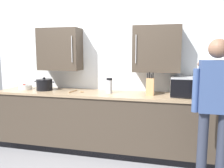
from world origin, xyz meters
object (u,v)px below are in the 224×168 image
at_px(person_figure, 214,103).
at_px(microwave_oven, 189,87).
at_px(wooden_spoon, 77,91).
at_px(knife_block, 150,86).
at_px(stock_pot, 44,85).
at_px(fruit_bowl, 25,87).
at_px(thermos_flask, 109,86).

bearing_deg(person_figure, microwave_oven, 103.11).
distance_m(wooden_spoon, knife_block, 1.14).
relative_size(stock_pot, person_figure, 0.21).
height_order(wooden_spoon, stock_pot, stock_pot).
xyz_separation_m(wooden_spoon, stock_pot, (-0.59, 0.03, 0.08)).
bearing_deg(person_figure, knife_block, 133.87).
height_order(stock_pot, person_figure, person_figure).
xyz_separation_m(microwave_oven, fruit_bowl, (-2.65, -0.00, -0.09)).
height_order(thermos_flask, stock_pot, thermos_flask).
distance_m(wooden_spoon, stock_pot, 0.60).
distance_m(stock_pot, person_figure, 2.57).
bearing_deg(wooden_spoon, stock_pot, 177.40).
bearing_deg(knife_block, microwave_oven, 3.00).
xyz_separation_m(fruit_bowl, stock_pot, (0.38, -0.03, 0.05)).
xyz_separation_m(thermos_flask, person_figure, (1.35, -0.74, -0.03)).
height_order(knife_block, person_figure, person_figure).
relative_size(microwave_oven, stock_pot, 1.62).
bearing_deg(knife_block, thermos_flask, -178.34).
bearing_deg(microwave_oven, knife_block, -177.00).
xyz_separation_m(wooden_spoon, person_figure, (1.87, -0.73, 0.08)).
relative_size(wooden_spoon, knife_block, 0.74).
xyz_separation_m(fruit_bowl, person_figure, (2.84, -0.79, 0.05)).
height_order(thermos_flask, wooden_spoon, thermos_flask).
height_order(fruit_bowl, thermos_flask, thermos_flask).
bearing_deg(thermos_flask, knife_block, 1.66).
height_order(microwave_oven, thermos_flask, microwave_oven).
height_order(microwave_oven, stock_pot, microwave_oven).
relative_size(wooden_spoon, person_figure, 0.15).
xyz_separation_m(microwave_oven, person_figure, (0.18, -0.79, -0.04)).
xyz_separation_m(microwave_oven, stock_pot, (-2.27, -0.03, -0.04)).
height_order(microwave_oven, person_figure, person_figure).
distance_m(microwave_oven, stock_pot, 2.27).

